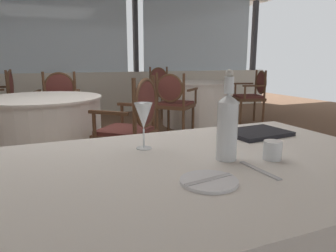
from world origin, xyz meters
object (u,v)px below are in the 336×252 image
object	(u,v)px
menu_book	(257,133)
dining_chair_0_2	(162,88)
side_plate	(209,181)
water_bottle	(227,125)
wine_glass	(143,117)
dining_chair_3_2	(134,122)
dining_chair_0_0	(173,99)
dining_chair_1_0	(2,97)
dining_chair_0_1	(253,92)
dining_chair_3_0	(59,101)
water_tumbler	(272,150)

from	to	relation	value
menu_book	dining_chair_0_2	xyz separation A→B (m)	(1.29, 4.51, -0.18)
side_plate	menu_book	world-z (taller)	menu_book
water_bottle	wine_glass	distance (m)	0.35
side_plate	dining_chair_3_2	xyz separation A→B (m)	(0.33, 1.91, -0.19)
wine_glass	dining_chair_0_0	world-z (taller)	wine_glass
menu_book	dining_chair_0_0	distance (m)	2.93
dining_chair_1_0	water_bottle	bearing A→B (deg)	109.15
dining_chair_0_1	dining_chair_3_2	size ratio (longest dim) A/B	0.97
water_bottle	dining_chair_0_1	world-z (taller)	water_bottle
side_plate	dining_chair_0_2	xyz separation A→B (m)	(1.82, 4.96, -0.17)
dining_chair_1_0	dining_chair_0_2	bearing A→B (deg)	-165.40
menu_book	dining_chair_3_0	bearing A→B (deg)	98.09
wine_glass	dining_chair_0_0	size ratio (longest dim) A/B	0.21
menu_book	dining_chair_0_1	world-z (taller)	dining_chair_0_1
wine_glass	water_bottle	bearing A→B (deg)	-47.53
wine_glass	water_tumbler	xyz separation A→B (m)	(0.40, -0.32, -0.10)
wine_glass	menu_book	bearing A→B (deg)	1.67
dining_chair_3_2	menu_book	bearing A→B (deg)	140.87
dining_chair_3_0	dining_chair_0_2	bearing A→B (deg)	136.72
water_bottle	dining_chair_0_0	bearing A→B (deg)	69.64
water_bottle	dining_chair_3_2	size ratio (longest dim) A/B	0.35
side_plate	dining_chair_1_0	distance (m)	4.57
dining_chair_3_0	menu_book	bearing A→B (deg)	25.93
dining_chair_0_2	wine_glass	bearing A→B (deg)	-36.06
side_plate	dining_chair_3_2	size ratio (longest dim) A/B	0.19
menu_book	dining_chair_3_0	size ratio (longest dim) A/B	0.31
dining_chair_3_0	dining_chair_3_2	distance (m)	1.78
dining_chair_3_2	dining_chair_0_1	bearing A→B (deg)	-103.90
dining_chair_0_0	dining_chair_1_0	world-z (taller)	dining_chair_1_0
side_plate	wine_glass	xyz separation A→B (m)	(-0.06, 0.43, 0.13)
side_plate	dining_chair_1_0	size ratio (longest dim) A/B	0.19
water_bottle	menu_book	bearing A→B (deg)	37.51
water_tumbler	menu_book	xyz separation A→B (m)	(0.20, 0.34, -0.03)
dining_chair_3_0	dining_chair_3_2	bearing A→B (deg)	30.11
water_tumbler	dining_chair_0_2	xyz separation A→B (m)	(1.49, 4.85, -0.20)
dining_chair_0_0	dining_chair_0_1	distance (m)	1.76
dining_chair_1_0	dining_chair_3_0	distance (m)	1.14
wine_glass	dining_chair_3_0	distance (m)	3.19
menu_book	dining_chair_0_0	size ratio (longest dim) A/B	0.32
water_tumbler	dining_chair_0_1	size ratio (longest dim) A/B	0.08
dining_chair_0_2	dining_chair_0_1	bearing A→B (deg)	29.93
dining_chair_3_0	water_bottle	bearing A→B (deg)	19.07
dining_chair_1_0	dining_chair_3_2	distance (m)	2.86
menu_book	water_tumbler	bearing A→B (deg)	-125.33
side_plate	dining_chair_3_2	bearing A→B (deg)	80.24
menu_book	dining_chair_0_0	world-z (taller)	dining_chair_0_0
water_tumbler	dining_chair_0_1	distance (m)	4.48
side_plate	menu_book	distance (m)	0.70
water_bottle	water_tumbler	distance (m)	0.20
dining_chair_0_2	dining_chair_3_2	bearing A→B (deg)	-39.53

